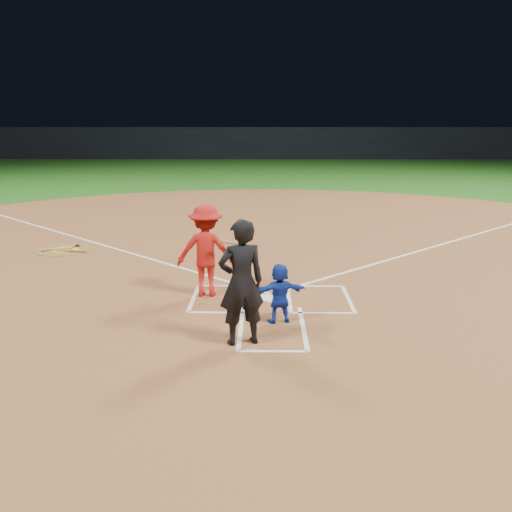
{
  "coord_description": "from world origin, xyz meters",
  "views": [
    {
      "loc": [
        -0.15,
        -11.21,
        3.51
      ],
      "look_at": [
        -0.3,
        -0.4,
        1.0
      ],
      "focal_mm": 40.0,
      "sensor_mm": 36.0,
      "label": 1
    }
  ],
  "objects_px": {
    "umpire": "(241,282)",
    "home_plate": "(271,298)",
    "on_deck_circle": "(65,250)",
    "catcher": "(280,293)",
    "batter_at_plate": "(206,251)"
  },
  "relations": [
    {
      "from": "on_deck_circle",
      "to": "batter_at_plate",
      "type": "height_order",
      "value": "batter_at_plate"
    },
    {
      "from": "home_plate",
      "to": "batter_at_plate",
      "type": "bearing_deg",
      "value": -9.87
    },
    {
      "from": "umpire",
      "to": "home_plate",
      "type": "bearing_deg",
      "value": -119.57
    },
    {
      "from": "home_plate",
      "to": "umpire",
      "type": "relative_size",
      "value": 0.29
    },
    {
      "from": "on_deck_circle",
      "to": "umpire",
      "type": "bearing_deg",
      "value": -52.82
    },
    {
      "from": "on_deck_circle",
      "to": "umpire",
      "type": "relative_size",
      "value": 0.83
    },
    {
      "from": "batter_at_plate",
      "to": "umpire",
      "type": "bearing_deg",
      "value": -72.79
    },
    {
      "from": "on_deck_circle",
      "to": "batter_at_plate",
      "type": "xyz_separation_m",
      "value": [
        4.48,
        -4.32,
        0.95
      ]
    },
    {
      "from": "home_plate",
      "to": "catcher",
      "type": "xyz_separation_m",
      "value": [
        0.14,
        -1.42,
        0.54
      ]
    },
    {
      "from": "umpire",
      "to": "catcher",
      "type": "bearing_deg",
      "value": -139.98
    },
    {
      "from": "on_deck_circle",
      "to": "catcher",
      "type": "distance_m",
      "value": 8.45
    },
    {
      "from": "umpire",
      "to": "batter_at_plate",
      "type": "relative_size",
      "value": 1.08
    },
    {
      "from": "on_deck_circle",
      "to": "catcher",
      "type": "bearing_deg",
      "value": -45.11
    },
    {
      "from": "home_plate",
      "to": "catcher",
      "type": "bearing_deg",
      "value": 95.47
    },
    {
      "from": "on_deck_circle",
      "to": "umpire",
      "type": "xyz_separation_m",
      "value": [
        5.31,
        -7.0,
        1.02
      ]
    }
  ]
}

